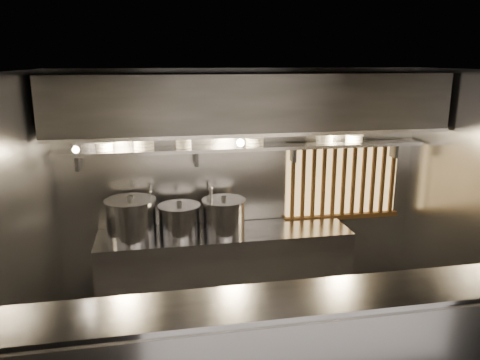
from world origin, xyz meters
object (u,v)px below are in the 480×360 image
object	(u,v)px
stock_pot_left	(224,216)
stock_pot_right	(180,220)
heat_lamp	(73,144)
stock_pot_mid	(131,219)
pendant_bulb	(240,143)

from	to	relation	value
stock_pot_left	stock_pot_right	size ratio (longest dim) A/B	0.95
heat_lamp	stock_pot_mid	world-z (taller)	heat_lamp
stock_pot_mid	stock_pot_right	world-z (taller)	stock_pot_mid
pendant_bulb	stock_pot_left	bearing A→B (deg)	-156.37
heat_lamp	pendant_bulb	distance (m)	1.83
stock_pot_left	stock_pot_right	xyz separation A→B (m)	(-0.52, 0.03, -0.02)
heat_lamp	stock_pot_left	world-z (taller)	heat_lamp
stock_pot_left	stock_pot_mid	distance (m)	1.06
pendant_bulb	heat_lamp	bearing A→B (deg)	-169.00
heat_lamp	stock_pot_mid	distance (m)	1.10
heat_lamp	pendant_bulb	size ratio (longest dim) A/B	1.87
heat_lamp	stock_pot_right	world-z (taller)	heat_lamp
pendant_bulb	stock_pot_mid	size ratio (longest dim) A/B	0.31
heat_lamp	stock_pot_right	distance (m)	1.48
pendant_bulb	stock_pot_right	distance (m)	1.14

